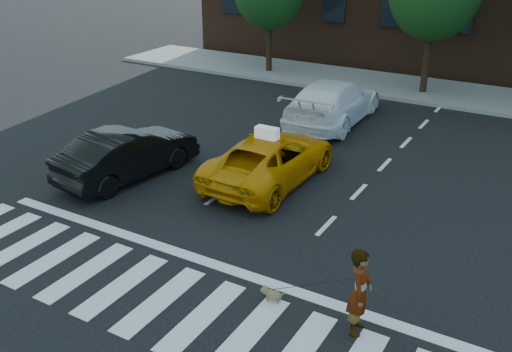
# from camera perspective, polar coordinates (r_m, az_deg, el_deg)

# --- Properties ---
(ground) EXTENTS (120.00, 120.00, 0.00)m
(ground) POSITION_cam_1_polar(r_m,az_deg,el_deg) (11.59, -9.56, -12.18)
(ground) COLOR black
(ground) RESTS_ON ground
(crosswalk) EXTENTS (13.00, 2.40, 0.01)m
(crosswalk) POSITION_cam_1_polar(r_m,az_deg,el_deg) (11.59, -9.56, -12.16)
(crosswalk) COLOR silver
(crosswalk) RESTS_ON ground
(stop_line) EXTENTS (12.00, 0.30, 0.01)m
(stop_line) POSITION_cam_1_polar(r_m,az_deg,el_deg) (12.62, -4.95, -8.54)
(stop_line) COLOR silver
(stop_line) RESTS_ON ground
(sidewalk_far) EXTENTS (30.00, 4.00, 0.15)m
(sidewalk_far) POSITION_cam_1_polar(r_m,az_deg,el_deg) (26.16, 15.52, 8.40)
(sidewalk_far) COLOR slate
(sidewalk_far) RESTS_ON ground
(taxi) EXTENTS (2.27, 4.86, 1.35)m
(taxi) POSITION_cam_1_polar(r_m,az_deg,el_deg) (16.08, 1.43, 1.76)
(taxi) COLOR orange
(taxi) RESTS_ON ground
(black_sedan) EXTENTS (2.10, 4.53, 1.44)m
(black_sedan) POSITION_cam_1_polar(r_m,az_deg,el_deg) (16.73, -12.68, 2.23)
(black_sedan) COLOR black
(black_sedan) RESTS_ON ground
(white_suv) EXTENTS (2.41, 5.53, 1.58)m
(white_suv) POSITION_cam_1_polar(r_m,az_deg,el_deg) (21.08, 7.69, 7.39)
(white_suv) COLOR white
(white_suv) RESTS_ON ground
(woman) EXTENTS (0.52, 0.68, 1.69)m
(woman) POSITION_cam_1_polar(r_m,az_deg,el_deg) (10.38, 10.33, -11.31)
(woman) COLOR #999999
(woman) RESTS_ON ground
(dog) EXTENTS (0.51, 0.23, 0.29)m
(dog) POSITION_cam_1_polar(r_m,az_deg,el_deg) (11.34, 1.56, -11.67)
(dog) COLOR olive
(dog) RESTS_ON ground
(taxi_sign) EXTENTS (0.65, 0.29, 0.32)m
(taxi_sign) POSITION_cam_1_polar(r_m,az_deg,el_deg) (15.62, 1.10, 4.34)
(taxi_sign) COLOR white
(taxi_sign) RESTS_ON taxi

